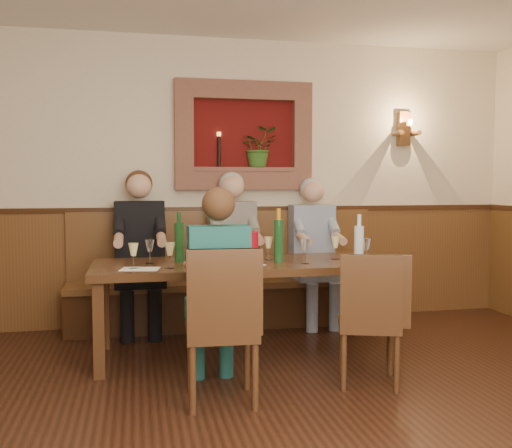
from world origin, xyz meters
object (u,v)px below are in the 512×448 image
at_px(spittoon_bucket, 245,247).
at_px(bench, 227,292).
at_px(wine_bottle_green_a, 279,240).
at_px(person_bench_left, 140,266).
at_px(dining_table, 245,271).
at_px(person_bench_right, 314,264).
at_px(person_chair_front, 217,308).
at_px(person_bench_mid, 234,264).
at_px(water_bottle, 359,244).
at_px(chair_near_left, 222,357).
at_px(chair_near_right, 368,346).
at_px(wine_bottle_green_b, 179,241).

bearing_deg(spittoon_bucket, bench, 89.18).
relative_size(bench, wine_bottle_green_a, 7.01).
distance_m(person_bench_left, spittoon_bucket, 1.23).
height_order(bench, wine_bottle_green_a, wine_bottle_green_a).
height_order(dining_table, person_bench_right, person_bench_right).
relative_size(person_chair_front, wine_bottle_green_a, 3.16).
xyz_separation_m(person_chair_front, spittoon_bucket, (0.32, 0.72, 0.32)).
height_order(person_bench_mid, water_bottle, person_bench_mid).
xyz_separation_m(person_bench_mid, person_bench_right, (0.80, 0.00, -0.03)).
distance_m(chair_near_left, chair_near_right, 1.04).
height_order(person_bench_mid, wine_bottle_green_b, person_bench_mid).
height_order(person_bench_mid, spittoon_bucket, person_bench_mid).
height_order(person_bench_right, spittoon_bucket, person_bench_right).
height_order(dining_table, chair_near_left, chair_near_left).
xyz_separation_m(chair_near_left, person_bench_mid, (0.39, 1.83, 0.33)).
relative_size(chair_near_right, person_bench_left, 0.61).
bearing_deg(wine_bottle_green_b, dining_table, -11.42).
bearing_deg(wine_bottle_green_a, person_bench_left, 141.12).
distance_m(chair_near_left, person_chair_front, 0.34).
bearing_deg(wine_bottle_green_a, wine_bottle_green_b, 169.40).
distance_m(bench, person_bench_right, 0.90).
bearing_deg(dining_table, spittoon_bucket, -104.00).
distance_m(person_bench_left, wine_bottle_green_b, 0.84).
xyz_separation_m(dining_table, wine_bottle_green_b, (-0.52, 0.10, 0.24)).
relative_size(chair_near_left, spittoon_bucket, 4.03).
bearing_deg(wine_bottle_green_a, chair_near_left, -122.66).
bearing_deg(dining_table, bench, 90.00).
height_order(bench, chair_near_left, bench).
relative_size(bench, person_chair_front, 2.22).
distance_m(person_bench_mid, person_bench_right, 0.80).
bearing_deg(bench, water_bottle, -57.71).
bearing_deg(person_bench_right, chair_near_left, -123.11).
distance_m(dining_table, chair_near_left, 1.12).
bearing_deg(water_bottle, person_bench_left, 143.99).
bearing_deg(bench, wine_bottle_green_a, -74.84).
distance_m(person_chair_front, spittoon_bucket, 0.85).
bearing_deg(person_bench_mid, person_bench_right, 0.12).
distance_m(dining_table, wine_bottle_green_a, 0.37).
distance_m(dining_table, person_chair_front, 0.86).
height_order(chair_near_right, person_bench_left, person_bench_left).
xyz_separation_m(person_bench_mid, water_bottle, (0.78, -1.20, 0.29)).
bearing_deg(person_bench_mid, person_bench_left, -179.98).
distance_m(bench, water_bottle, 1.65).
bearing_deg(person_chair_front, spittoon_bucket, 65.78).
distance_m(person_bench_right, wine_bottle_green_a, 1.11).
height_order(person_bench_right, wine_bottle_green_b, person_bench_right).
bearing_deg(bench, person_chair_front, -101.14).
height_order(dining_table, person_bench_mid, person_bench_mid).
height_order(dining_table, water_bottle, water_bottle).
relative_size(wine_bottle_green_a, water_bottle, 1.09).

